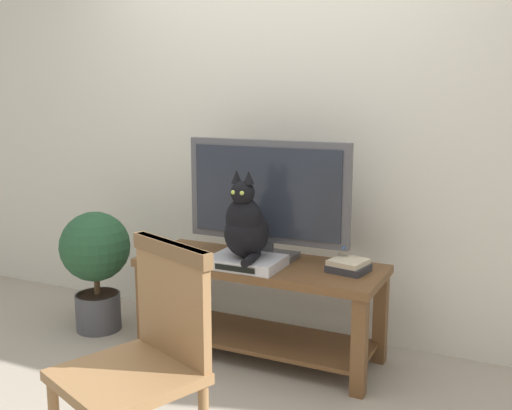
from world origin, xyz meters
The scene contains 9 objects.
ground_plane centered at (0.00, 0.00, 0.00)m, with size 12.00×12.00×0.00m, color gray.
back_wall centered at (0.00, 0.99, 1.40)m, with size 7.00×0.12×2.80m, color beige.
tv_stand centered at (0.06, 0.49, 0.37)m, with size 1.36×0.52×0.55m.
tv centered at (0.06, 0.59, 0.90)m, with size 0.95×0.20×0.66m.
media_box centered at (0.04, 0.37, 0.57)m, with size 0.38×0.28×0.06m.
cat centered at (0.04, 0.36, 0.78)m, with size 0.23×0.32×0.47m.
wooden_chair centered at (0.15, -0.69, 0.53)m, with size 0.59×0.59×0.92m.
book_stack centered at (0.55, 0.53, 0.58)m, with size 0.22×0.21×0.06m.
potted_plant centered at (-1.01, 0.40, 0.45)m, with size 0.43×0.43×0.75m.
Camera 1 is at (1.41, -2.39, 1.47)m, focal length 42.20 mm.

